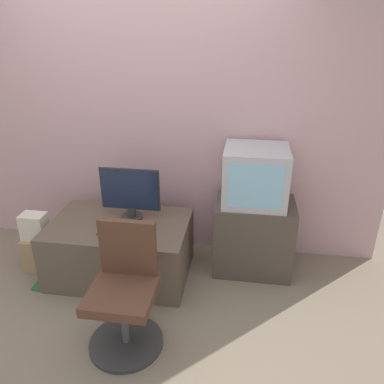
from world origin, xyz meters
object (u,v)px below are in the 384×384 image
at_px(main_monitor, 130,193).
at_px(mouse, 146,235).
at_px(crt_tv, 255,176).
at_px(office_chair, 125,296).
at_px(cardboard_box_lower, 40,253).
at_px(book, 45,286).
at_px(keyboard, 118,233).

height_order(main_monitor, mouse, main_monitor).
height_order(crt_tv, office_chair, crt_tv).
bearing_deg(cardboard_box_lower, mouse, -8.02).
height_order(office_chair, cardboard_box_lower, office_chair).
bearing_deg(crt_tv, main_monitor, -170.53).
bearing_deg(crt_tv, cardboard_box_lower, -170.58).
xyz_separation_m(office_chair, book, (-0.88, 0.45, -0.37)).
bearing_deg(crt_tv, keyboard, -157.19).
relative_size(main_monitor, office_chair, 0.58).
xyz_separation_m(main_monitor, office_chair, (0.20, -0.86, -0.37)).
relative_size(keyboard, crt_tv, 0.61).
distance_m(keyboard, mouse, 0.24).
relative_size(crt_tv, office_chair, 0.59).
relative_size(mouse, cardboard_box_lower, 0.21).
bearing_deg(main_monitor, office_chair, -76.81).
bearing_deg(keyboard, book, -168.89).
bearing_deg(cardboard_box_lower, office_chair, -34.10).
distance_m(main_monitor, office_chair, 0.95).
xyz_separation_m(keyboard, office_chair, (0.23, -0.58, -0.14)).
bearing_deg(keyboard, main_monitor, 83.65).
bearing_deg(book, cardboard_box_lower, 123.19).
xyz_separation_m(main_monitor, keyboard, (-0.03, -0.28, -0.23)).
height_order(office_chair, book, office_chair).
bearing_deg(keyboard, office_chair, -68.15).
xyz_separation_m(main_monitor, book, (-0.68, -0.41, -0.74)).
height_order(keyboard, office_chair, office_chair).
height_order(main_monitor, cardboard_box_lower, main_monitor).
distance_m(crt_tv, cardboard_box_lower, 2.07).
height_order(crt_tv, cardboard_box_lower, crt_tv).
relative_size(main_monitor, keyboard, 1.60).
distance_m(main_monitor, keyboard, 0.36).
distance_m(mouse, office_chair, 0.59).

